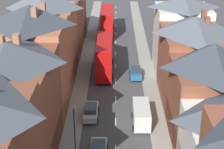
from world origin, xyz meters
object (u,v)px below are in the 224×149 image
(car_near_silver, at_px, (91,111))
(delivery_van, at_px, (141,114))
(street_lamp, at_px, (75,128))
(double_decker_bus_lead, at_px, (107,21))
(double_decker_bus_mid_street, at_px, (104,56))
(car_parked_right_a, at_px, (136,72))

(car_near_silver, relative_size, delivery_van, 0.87)
(car_near_silver, relative_size, street_lamp, 0.82)
(double_decker_bus_lead, bearing_deg, car_near_silver, -92.13)
(double_decker_bus_lead, distance_m, delivery_van, 36.67)
(car_near_silver, distance_m, delivery_van, 6.43)
(double_decker_bus_lead, height_order, delivery_van, double_decker_bus_lead)
(car_near_silver, bearing_deg, street_lamp, -98.28)
(double_decker_bus_lead, distance_m, double_decker_bus_mid_street, 20.36)
(delivery_van, relative_size, street_lamp, 0.95)
(double_decker_bus_lead, bearing_deg, street_lamp, -93.28)
(double_decker_bus_mid_street, xyz_separation_m, street_lamp, (-2.44, -22.25, 0.43))
(double_decker_bus_lead, height_order, car_parked_right_a, double_decker_bus_lead)
(car_near_silver, height_order, delivery_van, delivery_van)
(double_decker_bus_lead, bearing_deg, delivery_van, -82.30)
(street_lamp, bearing_deg, car_near_silver, 81.72)
(car_near_silver, distance_m, street_lamp, 8.34)
(double_decker_bus_mid_street, height_order, car_parked_right_a, double_decker_bus_mid_street)
(car_near_silver, relative_size, car_parked_right_a, 1.10)
(car_parked_right_a, bearing_deg, street_lamp, -110.06)
(delivery_van, xyz_separation_m, street_lamp, (-7.35, -6.29, 1.90))
(car_parked_right_a, distance_m, delivery_van, 13.85)
(double_decker_bus_lead, xyz_separation_m, delivery_van, (4.91, -36.31, -1.48))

